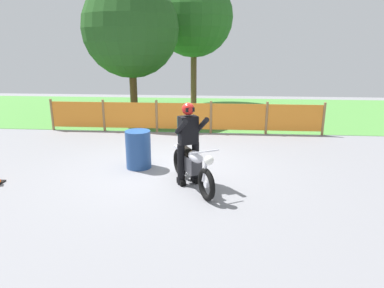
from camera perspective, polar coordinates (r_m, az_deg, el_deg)
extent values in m
cube|color=gray|center=(8.00, -3.93, -4.21)|extent=(24.00, 24.00, 0.02)
cube|color=#4C8C3D|center=(14.92, 0.10, 5.49)|extent=(24.00, 7.48, 0.01)
cylinder|color=olive|center=(12.42, -22.26, 4.55)|extent=(0.08, 0.08, 1.05)
cylinder|color=olive|center=(11.73, -14.47, 4.62)|extent=(0.08, 0.08, 1.05)
cylinder|color=olive|center=(11.29, -5.89, 4.61)|extent=(0.08, 0.08, 1.05)
cylinder|color=olive|center=(11.10, 3.17, 4.48)|extent=(0.08, 0.08, 1.05)
cylinder|color=olive|center=(11.20, 12.30, 4.24)|extent=(0.08, 0.08, 1.05)
cylinder|color=olive|center=(11.58, 21.04, 3.90)|extent=(0.08, 0.08, 1.05)
cube|color=orange|center=(12.05, -18.48, 4.69)|extent=(1.69, 0.02, 0.85)
cube|color=orange|center=(11.47, -10.27, 4.73)|extent=(1.69, 0.02, 0.85)
cube|color=orange|center=(11.16, -1.40, 4.66)|extent=(1.69, 0.02, 0.85)
cube|color=orange|center=(11.12, 7.76, 4.47)|extent=(1.69, 0.02, 0.85)
cube|color=orange|center=(11.36, 16.75, 4.18)|extent=(1.69, 0.02, 0.85)
cylinder|color=brown|center=(13.59, -9.69, 8.65)|extent=(0.28, 0.28, 2.09)
sphere|color=#23511E|center=(13.49, -10.17, 18.35)|extent=(3.57, 3.57, 3.57)
cylinder|color=brown|center=(16.61, 0.28, 11.32)|extent=(0.28, 0.28, 2.73)
sphere|color=#286023|center=(16.60, 0.29, 20.36)|extent=(3.57, 3.57, 3.57)
torus|color=black|center=(6.34, 2.40, -6.72)|extent=(0.38, 0.59, 0.61)
cylinder|color=silver|center=(6.34, 2.40, -6.72)|extent=(0.11, 0.14, 0.13)
torus|color=black|center=(7.49, -2.02, -3.06)|extent=(0.38, 0.59, 0.61)
cylinder|color=silver|center=(7.49, -2.02, -3.06)|extent=(0.11, 0.14, 0.13)
cube|color=#38383D|center=(6.89, -0.16, -3.27)|extent=(0.47, 0.61, 0.31)
ellipsoid|color=#B7B7C1|center=(6.63, 0.59, -2.14)|extent=(0.43, 0.55, 0.21)
cube|color=black|center=(7.04, -0.92, -1.29)|extent=(0.44, 0.57, 0.10)
cube|color=silver|center=(7.39, -2.05, -0.61)|extent=(0.30, 0.38, 0.04)
cylinder|color=silver|center=(6.29, 2.21, -4.21)|extent=(0.15, 0.22, 0.54)
sphere|color=white|center=(6.09, 2.84, -2.73)|extent=(0.23, 0.23, 0.17)
cylinder|color=silver|center=(6.22, 2.09, -1.29)|extent=(0.52, 0.29, 0.03)
cylinder|color=silver|center=(7.27, -0.07, -4.18)|extent=(0.30, 0.50, 0.07)
cylinder|color=black|center=(7.09, 0.58, -3.11)|extent=(0.20, 0.20, 0.86)
cube|color=black|center=(7.22, 0.57, -5.88)|extent=(0.22, 0.28, 0.12)
cylinder|color=black|center=(6.97, -1.83, -3.45)|extent=(0.20, 0.20, 0.86)
cube|color=black|center=(7.11, -1.80, -6.26)|extent=(0.22, 0.28, 0.12)
cube|color=black|center=(6.83, -0.63, 2.35)|extent=(0.43, 0.38, 0.56)
cylinder|color=black|center=(6.72, 1.69, 3.20)|extent=(0.31, 0.47, 0.38)
cylinder|color=black|center=(6.56, -1.81, 2.86)|extent=(0.31, 0.47, 0.38)
sphere|color=red|center=(6.74, -0.64, 5.86)|extent=(0.34, 0.34, 0.25)
cube|color=black|center=(6.65, -0.31, 5.71)|extent=(0.17, 0.11, 0.08)
cube|color=#194C47|center=(6.97, -1.17, 2.97)|extent=(0.32, 0.27, 0.40)
cylinder|color=navy|center=(8.04, -8.93, -0.89)|extent=(0.58, 0.58, 0.88)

